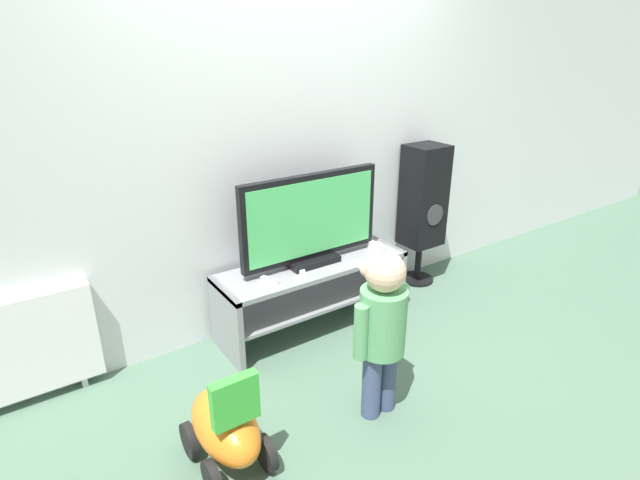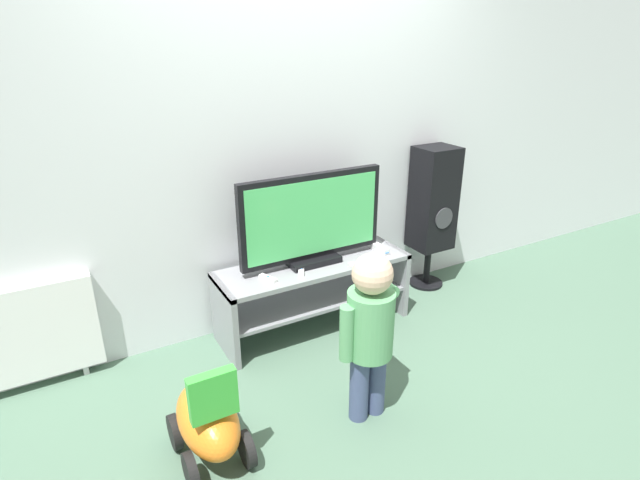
# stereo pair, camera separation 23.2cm
# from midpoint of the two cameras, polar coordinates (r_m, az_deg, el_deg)

# --- Properties ---
(ground_plane) EXTENTS (16.00, 16.00, 0.00)m
(ground_plane) POSITION_cam_midpoint_polar(r_m,az_deg,el_deg) (3.30, 3.14, -11.48)
(ground_plane) COLOR #4C6B56
(wall_back) EXTENTS (10.00, 0.06, 2.60)m
(wall_back) POSITION_cam_midpoint_polar(r_m,az_deg,el_deg) (3.21, -1.21, 12.75)
(wall_back) COLOR silver
(wall_back) RESTS_ON ground_plane
(tv_stand) EXTENTS (1.28, 0.41, 0.47)m
(tv_stand) POSITION_cam_midpoint_polar(r_m,az_deg,el_deg) (3.29, 1.31, -5.15)
(tv_stand) COLOR gray
(tv_stand) RESTS_ON ground_plane
(television) EXTENTS (0.97, 0.20, 0.59)m
(television) POSITION_cam_midpoint_polar(r_m,az_deg,el_deg) (3.12, 1.21, 2.23)
(television) COLOR black
(television) RESTS_ON tv_stand
(game_console) EXTENTS (0.04, 0.20, 0.05)m
(game_console) POSITION_cam_midpoint_polar(r_m,az_deg,el_deg) (3.43, 8.65, -0.92)
(game_console) COLOR white
(game_console) RESTS_ON tv_stand
(remote_primary) EXTENTS (0.08, 0.13, 0.03)m
(remote_primary) POSITION_cam_midpoint_polar(r_m,az_deg,el_deg) (3.00, -3.75, -4.44)
(remote_primary) COLOR white
(remote_primary) RESTS_ON tv_stand
(remote_secondary) EXTENTS (0.09, 0.13, 0.03)m
(remote_secondary) POSITION_cam_midpoint_polar(r_m,az_deg,el_deg) (3.10, -0.02, -3.54)
(remote_secondary) COLOR white
(remote_secondary) RESTS_ON tv_stand
(child) EXTENTS (0.35, 0.51, 0.91)m
(child) POSITION_cam_midpoint_polar(r_m,az_deg,el_deg) (2.48, 8.37, -9.51)
(child) COLOR #3F4C72
(child) RESTS_ON ground_plane
(speaker_tower) EXTENTS (0.29, 0.27, 1.10)m
(speaker_tower) POSITION_cam_midpoint_polar(r_m,az_deg,el_deg) (3.85, 14.49, 4.26)
(speaker_tower) COLOR black
(speaker_tower) RESTS_ON ground_plane
(ride_on_toy) EXTENTS (0.30, 0.49, 0.55)m
(ride_on_toy) POSITION_cam_midpoint_polar(r_m,az_deg,el_deg) (2.44, -9.86, -19.77)
(ride_on_toy) COLOR orange
(ride_on_toy) RESTS_ON ground_plane
(radiator) EXTENTS (0.78, 0.08, 0.62)m
(radiator) POSITION_cam_midpoint_polar(r_m,az_deg,el_deg) (3.11, -29.20, -9.59)
(radiator) COLOR white
(radiator) RESTS_ON ground_plane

